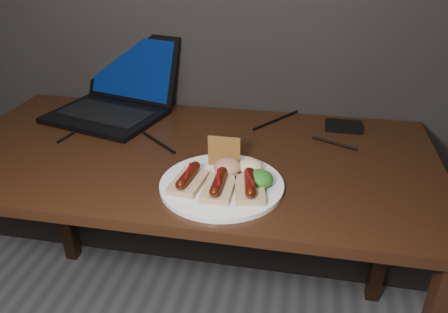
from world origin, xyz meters
The scene contains 12 objects.
desk centered at (0.00, 1.38, 0.66)m, with size 1.40×0.70×0.75m.
laptop centered at (-0.33, 1.62, 0.80)m, with size 0.43×0.43×0.25m.
hard_drive centered at (0.44, 1.63, 0.76)m, with size 0.11×0.08×0.02m, color black.
desk_cables centered at (0.02, 1.51, 0.75)m, with size 0.88×0.39×0.01m.
plate centered at (0.13, 1.21, 0.76)m, with size 0.31×0.31×0.01m, color white.
bread_sausage_left centered at (0.05, 1.18, 0.78)m, with size 0.08×0.12×0.04m.
bread_sausage_center centered at (0.13, 1.17, 0.78)m, with size 0.07×0.12×0.04m.
bread_sausage_right centered at (0.20, 1.18, 0.78)m, with size 0.09×0.13×0.04m.
crispbread centered at (0.12, 1.30, 0.80)m, with size 0.09×0.01×0.09m, color #AD752F.
salad_greens centered at (0.22, 1.21, 0.78)m, with size 0.07×0.07×0.04m, color #185511.
salsa_mound centered at (0.13, 1.26, 0.78)m, with size 0.07×0.07×0.04m, color #9B190F.
coleslaw_mound centered at (0.19, 1.28, 0.78)m, with size 0.06×0.06×0.04m, color white.
Camera 1 is at (0.31, 0.30, 1.33)m, focal length 35.00 mm.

